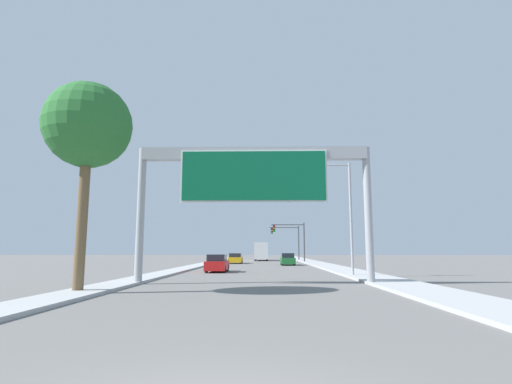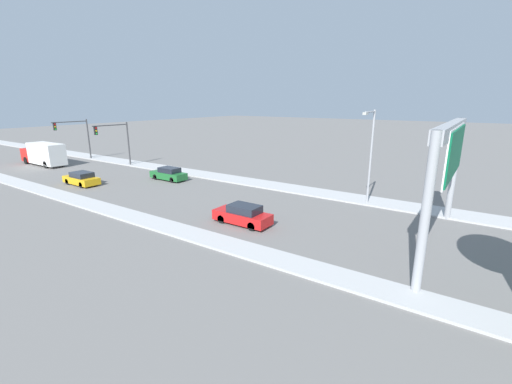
% 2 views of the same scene
% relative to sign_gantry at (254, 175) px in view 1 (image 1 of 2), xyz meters
% --- Properties ---
extents(sidewalk_right, '(3.00, 120.00, 0.15)m').
position_rel_sign_gantry_xyz_m(sidewalk_right, '(7.75, 42.13, -6.02)').
color(sidewalk_right, '#B0B0B0').
rests_on(sidewalk_right, ground).
extents(median_strip_left, '(2.00, 120.00, 0.15)m').
position_rel_sign_gantry_xyz_m(median_strip_left, '(-7.25, 42.13, -6.02)').
color(median_strip_left, '#B0B0B0').
rests_on(median_strip_left, ground).
extents(sign_gantry, '(13.34, 0.73, 7.73)m').
position_rel_sign_gantry_xyz_m(sign_gantry, '(0.00, 0.00, 0.00)').
color(sign_gantry, '#9EA0A5').
rests_on(sign_gantry, ground).
extents(car_mid_center, '(1.84, 4.51, 1.43)m').
position_rel_sign_gantry_xyz_m(car_mid_center, '(-3.50, 34.60, -5.41)').
color(car_mid_center, gold).
rests_on(car_mid_center, ground).
extents(car_near_center, '(1.70, 4.58, 1.50)m').
position_rel_sign_gantry_xyz_m(car_near_center, '(3.50, 28.51, -5.39)').
color(car_near_center, '#1E662D').
rests_on(car_near_center, ground).
extents(car_mid_left, '(1.71, 4.47, 1.50)m').
position_rel_sign_gantry_xyz_m(car_mid_left, '(-3.50, 12.63, -5.39)').
color(car_mid_left, red).
rests_on(car_mid_left, ground).
extents(truck_box_primary, '(2.34, 8.89, 3.18)m').
position_rel_sign_gantry_xyz_m(truck_box_primary, '(0.00, 50.37, -4.47)').
color(truck_box_primary, red).
rests_on(truck_box_primary, ground).
extents(traffic_light_near_intersection, '(5.16, 0.32, 6.10)m').
position_rel_sign_gantry_xyz_m(traffic_light_near_intersection, '(5.08, 40.13, -1.92)').
color(traffic_light_near_intersection, '#3D3D3F').
rests_on(traffic_light_near_intersection, ground).
extents(traffic_light_mid_block, '(5.34, 0.32, 6.22)m').
position_rel_sign_gantry_xyz_m(traffic_light_mid_block, '(5.03, 50.13, -1.83)').
color(traffic_light_mid_block, '#3D3D3F').
rests_on(traffic_light_mid_block, ground).
extents(palm_tree_foreground, '(3.98, 3.98, 9.59)m').
position_rel_sign_gantry_xyz_m(palm_tree_foreground, '(-7.54, -4.74, 1.41)').
color(palm_tree_foreground, brown).
rests_on(palm_tree_foreground, ground).
extents(street_lamp_right, '(2.86, 0.28, 8.23)m').
position_rel_sign_gantry_xyz_m(street_lamp_right, '(6.47, 6.51, -1.17)').
color(street_lamp_right, '#9EA0A5').
rests_on(street_lamp_right, ground).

